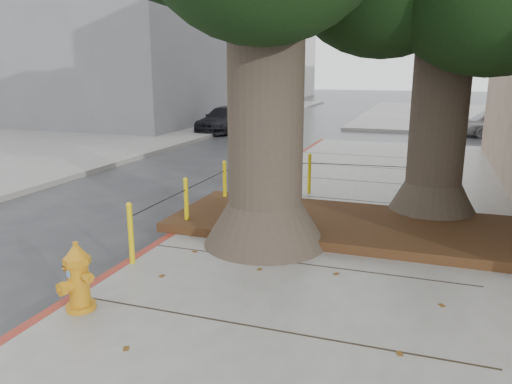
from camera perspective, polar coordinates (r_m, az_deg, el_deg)
ground at (r=6.05m, az=-4.44°, el=-15.65°), size 140.00×140.00×0.00m
sidewalk_far at (r=35.14m, az=25.63°, el=7.80°), size 16.00×20.00×0.15m
curb_red at (r=8.89m, az=-9.89°, el=-5.39°), size 0.14×26.00×0.16m
planter_bed at (r=9.21m, az=10.52°, el=-3.70°), size 6.40×2.60×0.16m
building_far_grey at (r=31.96m, az=-14.17°, el=18.91°), size 12.00×16.00×12.00m
building_far_white at (r=53.55m, az=-1.97°, el=18.72°), size 12.00×18.00×15.00m
bollard_ring at (r=9.94m, az=0.95°, el=0.42°), size 3.79×5.39×0.95m
fire_hydrant at (r=6.39m, az=-19.68°, el=-9.12°), size 0.46×0.46×0.86m
car_silver at (r=24.91m, az=26.59°, el=7.02°), size 3.76×1.70×1.25m
car_dark at (r=24.43m, az=-3.57°, el=8.27°), size 1.86×4.18×1.19m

